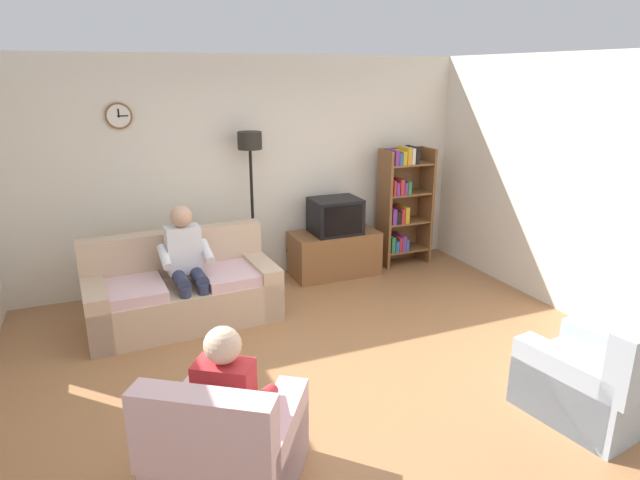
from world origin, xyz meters
TOP-DOWN VIEW (x-y plane):
  - ground_plane at (0.00, 0.00)m, footprint 12.00×12.00m
  - back_wall_assembly at (-0.00, 2.66)m, footprint 6.20×0.17m
  - right_wall at (2.86, 0.00)m, footprint 0.12×5.80m
  - couch at (-1.03, 1.62)m, footprint 1.94×0.98m
  - tv_stand at (0.98, 2.25)m, footprint 1.10×0.56m
  - tv at (0.98, 2.23)m, footprint 0.60×0.49m
  - bookshelf at (1.98, 2.32)m, footprint 0.68×0.36m
  - floor_lamp at (-0.05, 2.35)m, footprint 0.28×0.28m
  - armchair_near_window at (-1.16, -0.94)m, footprint 1.15×1.18m
  - armchair_near_bookshelf at (1.57, -1.24)m, footprint 0.94×1.00m
  - person_on_couch at (-0.98, 1.51)m, footprint 0.53×0.55m
  - person_in_left_armchair at (-1.11, -0.87)m, footprint 0.61×0.64m

SIDE VIEW (x-z plane):
  - ground_plane at x=0.00m, z-range 0.00..0.00m
  - tv_stand at x=0.98m, z-range 0.00..0.56m
  - armchair_near_window at x=-1.16m, z-range -0.16..0.74m
  - armchair_near_bookshelf at x=1.57m, z-range -0.16..0.74m
  - couch at x=-1.03m, z-range -0.14..0.76m
  - person_in_left_armchair at x=-1.11m, z-range 0.04..1.16m
  - person_on_couch at x=-0.98m, z-range 0.08..1.32m
  - tv at x=0.98m, z-range 0.56..1.00m
  - bookshelf at x=1.98m, z-range 0.04..1.63m
  - right_wall at x=2.86m, z-range 0.00..2.70m
  - back_wall_assembly at x=0.00m, z-range 0.00..2.70m
  - floor_lamp at x=-0.05m, z-range 0.53..2.38m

